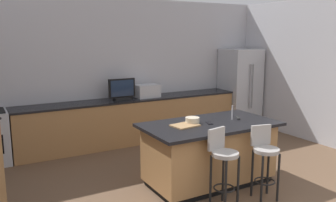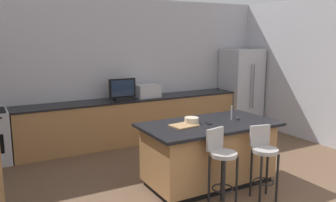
# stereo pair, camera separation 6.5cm
# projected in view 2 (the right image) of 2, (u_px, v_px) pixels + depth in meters

# --- Properties ---
(wall_back) EXTENTS (6.90, 0.12, 2.91)m
(wall_back) POSITION_uv_depth(u_px,v_px,m) (127.00, 70.00, 7.36)
(wall_back) COLOR #BCBCC1
(wall_back) RESTS_ON ground_plane
(wall_right) EXTENTS (0.12, 5.35, 2.91)m
(wall_right) POSITION_uv_depth(u_px,v_px,m) (332.00, 73.00, 6.78)
(wall_right) COLOR #BCBCC1
(wall_right) RESTS_ON ground_plane
(counter_back) EXTENTS (4.68, 0.62, 0.91)m
(counter_back) POSITION_uv_depth(u_px,v_px,m) (134.00, 120.00, 7.21)
(counter_back) COLOR #9E7042
(counter_back) RESTS_ON ground_plane
(kitchen_island) EXTENTS (1.97, 1.07, 0.92)m
(kitchen_island) POSITION_uv_depth(u_px,v_px,m) (208.00, 153.00, 5.15)
(kitchen_island) COLOR black
(kitchen_island) RESTS_ON ground_plane
(refrigerator) EXTENTS (0.82, 0.77, 1.86)m
(refrigerator) POSITION_uv_depth(u_px,v_px,m) (241.00, 88.00, 8.37)
(refrigerator) COLOR #B7BABF
(refrigerator) RESTS_ON ground_plane
(microwave) EXTENTS (0.48, 0.36, 0.26)m
(microwave) POSITION_uv_depth(u_px,v_px,m) (147.00, 91.00, 7.25)
(microwave) COLOR #B7BABF
(microwave) RESTS_ON counter_back
(tv_monitor) EXTENTS (0.54, 0.16, 0.43)m
(tv_monitor) POSITION_uv_depth(u_px,v_px,m) (122.00, 90.00, 6.92)
(tv_monitor) COLOR black
(tv_monitor) RESTS_ON counter_back
(sink_faucet_back) EXTENTS (0.02, 0.02, 0.24)m
(sink_faucet_back) POSITION_uv_depth(u_px,v_px,m) (135.00, 92.00, 7.23)
(sink_faucet_back) COLOR #B2B2B7
(sink_faucet_back) RESTS_ON counter_back
(sink_faucet_island) EXTENTS (0.02, 0.02, 0.22)m
(sink_faucet_island) POSITION_uv_depth(u_px,v_px,m) (232.00, 113.00, 5.24)
(sink_faucet_island) COLOR #B2B2B7
(sink_faucet_island) RESTS_ON kitchen_island
(bar_stool_left) EXTENTS (0.35, 0.36, 1.02)m
(bar_stool_left) POSITION_uv_depth(u_px,v_px,m) (221.00, 161.00, 4.41)
(bar_stool_left) COLOR gray
(bar_stool_left) RESTS_ON ground_plane
(bar_stool_right) EXTENTS (0.35, 0.37, 0.99)m
(bar_stool_right) POSITION_uv_depth(u_px,v_px,m) (264.00, 156.00, 4.65)
(bar_stool_right) COLOR gray
(bar_stool_right) RESTS_ON ground_plane
(fruit_bowl) EXTENTS (0.20, 0.20, 0.09)m
(fruit_bowl) POSITION_uv_depth(u_px,v_px,m) (192.00, 120.00, 5.05)
(fruit_bowl) COLOR beige
(fruit_bowl) RESTS_ON kitchen_island
(cell_phone) EXTENTS (0.11, 0.16, 0.01)m
(cell_phone) POSITION_uv_depth(u_px,v_px,m) (209.00, 123.00, 5.05)
(cell_phone) COLOR black
(cell_phone) RESTS_ON kitchen_island
(tv_remote) EXTENTS (0.12, 0.17, 0.02)m
(tv_remote) POSITION_uv_depth(u_px,v_px,m) (237.00, 118.00, 5.35)
(tv_remote) COLOR black
(tv_remote) RESTS_ON kitchen_island
(cutting_board) EXTENTS (0.39, 0.32, 0.02)m
(cutting_board) POSITION_uv_depth(u_px,v_px,m) (184.00, 125.00, 4.91)
(cutting_board) COLOR #A87F51
(cutting_board) RESTS_ON kitchen_island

